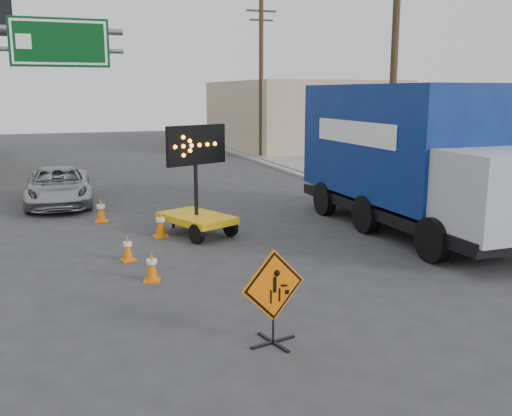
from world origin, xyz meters
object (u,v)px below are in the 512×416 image
box_truck (407,165)px  arrow_board (196,211)px  pickup_truck (58,186)px  construction_sign (273,294)px

box_truck → arrow_board: bearing=166.1°
pickup_truck → box_truck: size_ratio=0.54×
arrow_board → pickup_truck: bearing=97.2°
arrow_board → box_truck: 6.03m
arrow_board → pickup_truck: (-3.56, 5.80, -0.03)m
pickup_truck → construction_sign: bearing=-75.8°
pickup_truck → box_truck: box_truck is taller
construction_sign → box_truck: size_ratio=0.18×
pickup_truck → box_truck: bearing=-36.5°
construction_sign → box_truck: 8.61m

